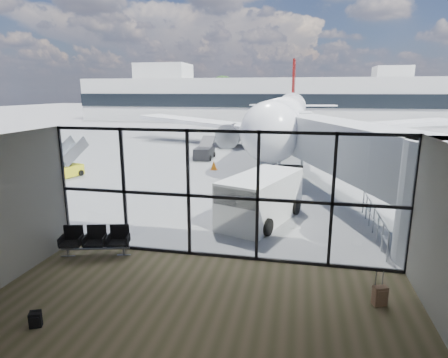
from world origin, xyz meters
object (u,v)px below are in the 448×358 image
(seating_row, at_px, (96,239))
(mobile_stairs, at_px, (63,170))
(backpack, at_px, (35,320))
(airliner, at_px, (286,116))
(service_van, at_px, (260,198))
(suitcase, at_px, (380,296))
(belt_loader, at_px, (205,152))

(seating_row, bearing_deg, mobile_stairs, 114.36)
(backpack, distance_m, airliner, 34.46)
(airliner, xyz_separation_m, service_van, (-0.04, -25.10, -2.05))
(seating_row, xyz_separation_m, mobile_stairs, (-8.73, 10.87, -0.08))
(backpack, xyz_separation_m, airliner, (4.61, 34.03, 2.91))
(suitcase, relative_size, mobile_stairs, 0.31)
(suitcase, height_order, service_van, service_van)
(backpack, xyz_separation_m, mobile_stairs, (-9.48, 15.07, 0.30))
(suitcase, bearing_deg, service_van, 102.32)
(backpack, xyz_separation_m, service_van, (4.57, 8.93, 0.87))
(backpack, bearing_deg, airliner, 58.61)
(airliner, distance_m, mobile_stairs, 23.77)
(airliner, height_order, belt_loader, airliner)
(backpack, height_order, belt_loader, belt_loader)
(backpack, height_order, service_van, service_van)
(belt_loader, relative_size, mobile_stairs, 1.18)
(backpack, distance_m, mobile_stairs, 17.80)
(suitcase, bearing_deg, airliner, 76.86)
(airliner, relative_size, belt_loader, 10.35)
(belt_loader, bearing_deg, seating_row, -89.59)
(service_van, distance_m, belt_loader, 16.29)
(belt_loader, bearing_deg, suitcase, -66.64)
(suitcase, distance_m, belt_loader, 23.57)
(suitcase, relative_size, airliner, 0.02)
(seating_row, distance_m, mobile_stairs, 13.94)
(backpack, bearing_deg, service_van, 39.24)
(belt_loader, height_order, mobile_stairs, mobile_stairs)
(suitcase, bearing_deg, belt_loader, 95.83)
(airliner, bearing_deg, mobile_stairs, -125.81)
(suitcase, bearing_deg, mobile_stairs, 125.30)
(airliner, bearing_deg, backpack, -96.91)
(seating_row, bearing_deg, airliner, 65.41)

